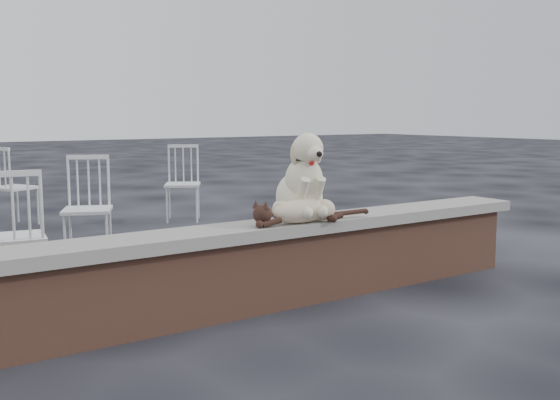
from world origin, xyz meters
TOP-DOWN VIEW (x-y plane):
  - ground at (0.00, 0.00)m, footprint 60.00×60.00m
  - brick_wall at (0.00, 0.00)m, footprint 6.00×0.30m
  - capstone at (0.00, 0.00)m, footprint 6.20×0.40m
  - dog at (1.05, 0.03)m, footprint 0.48×0.59m
  - cat at (0.97, -0.12)m, footprint 1.12×0.43m
  - chair_d at (1.87, 3.64)m, footprint 0.76×0.76m
  - chair_e at (0.07, 4.45)m, footprint 0.75×0.75m
  - chair_c at (-0.64, 1.13)m, footprint 0.64×0.64m
  - chair_b at (0.22, 2.17)m, footprint 0.74×0.74m

SIDE VIEW (x-z plane):
  - ground at x=0.00m, z-range 0.00..0.00m
  - brick_wall at x=0.00m, z-range 0.00..0.50m
  - chair_d at x=1.87m, z-range 0.00..0.94m
  - chair_e at x=0.07m, z-range 0.00..0.94m
  - chair_c at x=-0.64m, z-range 0.00..0.94m
  - chair_b at x=0.22m, z-range 0.00..0.94m
  - capstone at x=0.00m, z-range 0.50..0.58m
  - cat at x=0.97m, z-range 0.58..0.77m
  - dog at x=1.05m, z-range 0.58..1.20m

